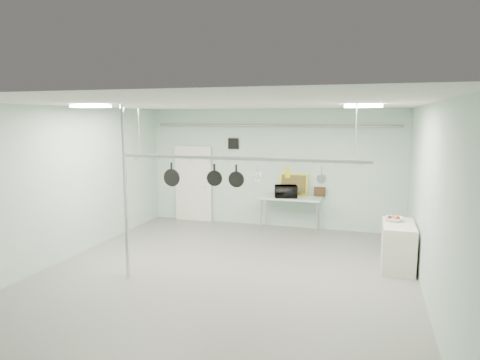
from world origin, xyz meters
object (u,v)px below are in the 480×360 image
(side_cabinet, at_px, (398,246))
(chrome_pole, at_px, (125,193))
(skillet_right, at_px, (236,175))
(fruit_bowl, at_px, (394,219))
(microwave, at_px, (286,191))
(skillet_mid, at_px, (214,174))
(pot_rack, at_px, (239,157))
(prep_table, at_px, (291,200))
(coffee_canister, at_px, (289,193))
(skillet_left, at_px, (172,174))

(side_cabinet, bearing_deg, chrome_pole, -157.59)
(skillet_right, bearing_deg, fruit_bowl, 23.59)
(microwave, height_order, skillet_mid, skillet_mid)
(chrome_pole, bearing_deg, pot_rack, 25.35)
(side_cabinet, bearing_deg, fruit_bowl, 116.90)
(prep_table, bearing_deg, chrome_pole, -118.71)
(chrome_pole, xyz_separation_m, fruit_bowl, (4.76, 2.19, -0.66))
(fruit_bowl, relative_size, skillet_mid, 0.84)
(coffee_canister, height_order, skillet_mid, skillet_mid)
(side_cabinet, xyz_separation_m, microwave, (-2.66, 2.09, 0.61))
(pot_rack, xyz_separation_m, skillet_mid, (-0.50, 0.00, -0.35))
(side_cabinet, xyz_separation_m, skillet_right, (-3.01, -1.10, 1.43))
(coffee_canister, relative_size, fruit_bowl, 0.60)
(skillet_right, bearing_deg, microwave, 83.55)
(chrome_pole, xyz_separation_m, skillet_left, (0.50, 0.90, 0.26))
(microwave, relative_size, coffee_canister, 2.78)
(side_cabinet, distance_m, fruit_bowl, 0.53)
(skillet_left, bearing_deg, skillet_mid, 2.22)
(pot_rack, height_order, microwave, pot_rack)
(side_cabinet, distance_m, skillet_mid, 3.89)
(skillet_mid, bearing_deg, prep_table, 66.82)
(pot_rack, height_order, skillet_mid, pot_rack)
(side_cabinet, relative_size, pot_rack, 0.25)
(prep_table, distance_m, skillet_mid, 3.58)
(chrome_pole, bearing_deg, skillet_right, 26.02)
(chrome_pole, height_order, coffee_canister, chrome_pole)
(skillet_right, bearing_deg, skillet_mid, 179.76)
(skillet_left, relative_size, skillet_mid, 1.13)
(skillet_mid, relative_size, skillet_right, 0.99)
(side_cabinet, relative_size, skillet_left, 2.61)
(microwave, xyz_separation_m, skillet_left, (-1.69, -3.19, 0.79))
(skillet_left, distance_m, skillet_mid, 0.91)
(chrome_pole, distance_m, side_cabinet, 5.37)
(skillet_right, bearing_deg, pot_rack, -0.24)
(prep_table, xyz_separation_m, skillet_mid, (-0.90, -3.30, 1.05))
(fruit_bowl, distance_m, skillet_left, 4.54)
(chrome_pole, xyz_separation_m, side_cabinet, (4.85, 2.00, -1.15))
(prep_table, relative_size, fruit_bowl, 4.68)
(coffee_canister, height_order, skillet_left, skillet_left)
(chrome_pole, xyz_separation_m, microwave, (2.19, 4.09, -0.54))
(pot_rack, bearing_deg, skillet_right, 180.00)
(chrome_pole, distance_m, fruit_bowl, 5.28)
(microwave, bearing_deg, coffee_canister, -138.85)
(microwave, distance_m, skillet_left, 3.69)
(prep_table, bearing_deg, skillet_left, -118.63)
(prep_table, height_order, microwave, microwave)
(pot_rack, height_order, skillet_right, pot_rack)
(chrome_pole, distance_m, skillet_mid, 1.69)
(side_cabinet, distance_m, skillet_right, 3.51)
(skillet_left, bearing_deg, pot_rack, 2.22)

